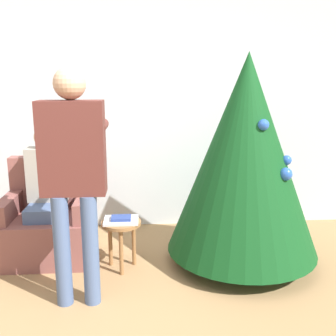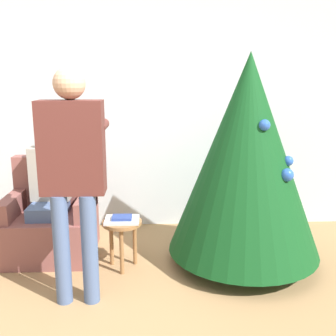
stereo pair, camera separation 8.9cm
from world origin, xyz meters
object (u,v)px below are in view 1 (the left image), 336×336
object	(u,v)px
person_standing	(73,165)
side_stool	(121,230)
christmas_tree	(245,155)
person_seated	(47,188)
armchair	(50,223)

from	to	relation	value
person_standing	side_stool	xyz separation A→B (m)	(0.30, 0.48, -0.70)
christmas_tree	person_seated	xyz separation A→B (m)	(-1.78, 0.24, -0.33)
person_seated	side_stool	distance (m)	0.82
armchair	side_stool	world-z (taller)	armchair
armchair	person_standing	size ratio (longest dim) A/B	0.53
person_standing	side_stool	distance (m)	0.90
christmas_tree	side_stool	distance (m)	1.27
christmas_tree	person_standing	bearing A→B (deg)	-158.35
christmas_tree	person_seated	distance (m)	1.83
christmas_tree	side_stool	world-z (taller)	christmas_tree
christmas_tree	side_stool	xyz separation A→B (m)	(-1.09, -0.07, -0.64)
armchair	christmas_tree	bearing A→B (deg)	-8.47
person_standing	side_stool	bearing A→B (deg)	58.09
armchair	person_seated	xyz separation A→B (m)	(0.00, -0.03, 0.36)
person_standing	christmas_tree	bearing A→B (deg)	21.65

